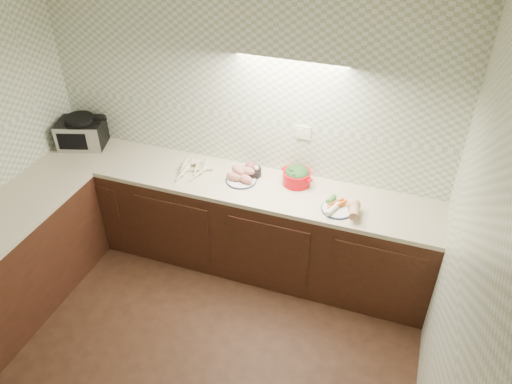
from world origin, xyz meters
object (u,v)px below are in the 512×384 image
(veg_plate, at_px, (345,206))
(toaster_oven, at_px, (82,132))
(onion_bowl, at_px, (252,170))
(parsnip_pile, at_px, (189,171))
(dutch_oven, at_px, (297,176))
(sweet_potato_plate, at_px, (241,176))

(veg_plate, bearing_deg, toaster_oven, 175.64)
(onion_bowl, bearing_deg, parsnip_pile, -161.76)
(toaster_oven, xyz_separation_m, dutch_oven, (2.11, 0.04, -0.06))
(toaster_oven, height_order, dutch_oven, toaster_oven)
(dutch_oven, height_order, veg_plate, dutch_oven)
(toaster_oven, bearing_deg, parsnip_pile, -23.85)
(veg_plate, bearing_deg, dutch_oven, 152.73)
(toaster_oven, distance_m, parsnip_pile, 1.19)
(onion_bowl, relative_size, veg_plate, 0.54)
(parsnip_pile, height_order, dutch_oven, dutch_oven)
(sweet_potato_plate, bearing_deg, veg_plate, -7.75)
(toaster_oven, relative_size, dutch_oven, 1.58)
(onion_bowl, height_order, veg_plate, onion_bowl)
(toaster_oven, distance_m, sweet_potato_plate, 1.65)
(toaster_oven, height_order, sweet_potato_plate, toaster_oven)
(parsnip_pile, height_order, sweet_potato_plate, sweet_potato_plate)
(sweet_potato_plate, bearing_deg, onion_bowl, 64.04)
(parsnip_pile, relative_size, onion_bowl, 2.14)
(dutch_oven, bearing_deg, toaster_oven, -156.09)
(sweet_potato_plate, xyz_separation_m, veg_plate, (0.93, -0.13, -0.00))
(toaster_oven, distance_m, veg_plate, 2.59)
(onion_bowl, distance_m, dutch_oven, 0.41)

